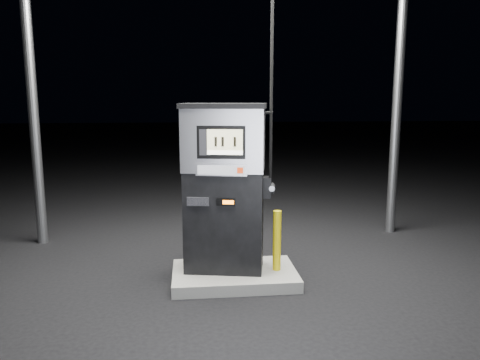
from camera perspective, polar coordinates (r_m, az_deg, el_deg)
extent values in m
plane|color=black|center=(6.26, -0.68, -12.22)|extent=(80.00, 80.00, 0.00)
cube|color=#62625D|center=(6.23, -0.68, -11.58)|extent=(1.60, 1.00, 0.15)
cylinder|color=gray|center=(8.14, -23.95, 8.34)|extent=(0.16, 0.16, 4.50)
cylinder|color=gray|center=(8.54, 18.60, 8.71)|extent=(0.16, 0.16, 4.50)
cube|color=black|center=(6.09, -1.90, -4.90)|extent=(1.08, 0.75, 1.30)
cube|color=#BBBBC3|center=(5.91, -1.96, 4.93)|extent=(1.11, 0.78, 0.78)
cube|color=black|center=(5.88, -1.98, 9.03)|extent=(1.16, 0.82, 0.06)
cube|color=black|center=(5.61, -2.32, 4.61)|extent=(0.58, 0.14, 0.40)
cube|color=tan|center=(5.58, -1.86, 4.91)|extent=(0.42, 0.09, 0.25)
cube|color=white|center=(5.60, -1.86, 3.36)|extent=(0.42, 0.09, 0.05)
cube|color=#BBBBC3|center=(5.65, -2.30, 1.23)|extent=(0.62, 0.15, 0.15)
cube|color=gray|center=(5.63, -2.32, 1.20)|extent=(0.56, 0.11, 0.11)
cube|color=#A4280A|center=(5.61, 0.01, 1.17)|extent=(0.07, 0.02, 0.07)
cube|color=black|center=(5.72, -1.75, -2.70)|extent=(0.23, 0.06, 0.09)
cube|color=orange|center=(5.70, -1.45, -2.73)|extent=(0.13, 0.03, 0.05)
cube|color=black|center=(5.77, -5.15, -2.63)|extent=(0.27, 0.08, 0.10)
cube|color=black|center=(5.95, 3.32, -0.87)|extent=(0.14, 0.20, 0.26)
cylinder|color=gray|center=(5.95, 3.92, -0.88)|extent=(0.12, 0.24, 0.07)
cylinder|color=black|center=(5.82, 3.91, 16.10)|extent=(0.04, 0.04, 3.23)
cylinder|color=yellow|center=(6.12, -5.93, -7.33)|extent=(0.13, 0.13, 0.80)
cylinder|color=yellow|center=(6.11, 4.52, -7.37)|extent=(0.12, 0.12, 0.79)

